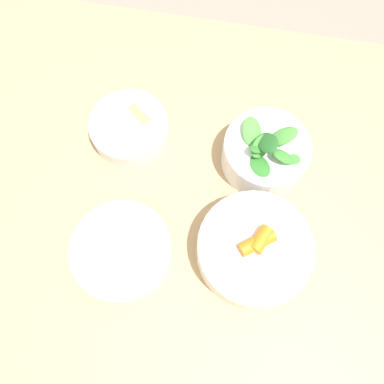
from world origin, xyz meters
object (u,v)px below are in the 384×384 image
bowl_beans_hotdog (123,252)px  bowl_cookies (129,127)px  bowl_carrots (254,249)px  bowl_greens (265,152)px

bowl_beans_hotdog → bowl_cookies: bearing=-78.3°
bowl_carrots → bowl_beans_hotdog: 0.21m
bowl_greens → bowl_cookies: bearing=-3.6°
bowl_beans_hotdog → bowl_cookies: bowl_beans_hotdog is taller
bowl_carrots → bowl_cookies: bearing=-36.6°
bowl_cookies → bowl_carrots: bearing=143.4°
bowl_carrots → bowl_greens: bearing=-89.3°
bowl_carrots → bowl_cookies: (0.26, -0.19, -0.01)m
bowl_carrots → bowl_cookies: 0.32m
bowl_cookies → bowl_greens: bearing=176.4°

